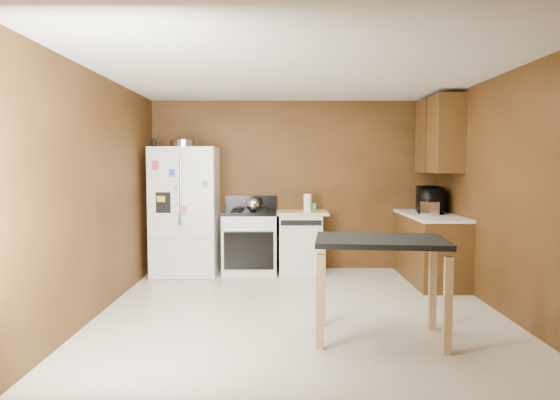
{
  "coord_description": "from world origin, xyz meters",
  "views": [
    {
      "loc": [
        -0.22,
        -5.17,
        1.55
      ],
      "look_at": [
        -0.21,
        0.85,
        1.13
      ],
      "focal_mm": 32.0,
      "sensor_mm": 36.0,
      "label": 1
    }
  ],
  "objects_px": {
    "pen_cup": "(154,143)",
    "refrigerator": "(186,211)",
    "green_canister": "(313,207)",
    "microwave": "(429,201)",
    "roasting_pan": "(184,144)",
    "kettle": "(253,205)",
    "island": "(380,255)",
    "paper_towel": "(307,203)",
    "dishwasher": "(300,241)",
    "gas_range": "(250,241)",
    "toaster": "(429,208)"
  },
  "relations": [
    {
      "from": "roasting_pan",
      "to": "dishwasher",
      "type": "bearing_deg",
      "value": 4.42
    },
    {
      "from": "kettle",
      "to": "dishwasher",
      "type": "relative_size",
      "value": 0.21
    },
    {
      "from": "kettle",
      "to": "microwave",
      "type": "bearing_deg",
      "value": -3.7
    },
    {
      "from": "microwave",
      "to": "island",
      "type": "xyz_separation_m",
      "value": [
        -1.17,
        -2.45,
        -0.3
      ]
    },
    {
      "from": "gas_range",
      "to": "island",
      "type": "distance_m",
      "value": 3.04
    },
    {
      "from": "microwave",
      "to": "green_canister",
      "type": "bearing_deg",
      "value": 89.44
    },
    {
      "from": "roasting_pan",
      "to": "toaster",
      "type": "bearing_deg",
      "value": -8.74
    },
    {
      "from": "pen_cup",
      "to": "refrigerator",
      "type": "height_order",
      "value": "pen_cup"
    },
    {
      "from": "kettle",
      "to": "microwave",
      "type": "xyz_separation_m",
      "value": [
        2.43,
        -0.16,
        0.07
      ]
    },
    {
      "from": "kettle",
      "to": "paper_towel",
      "type": "xyz_separation_m",
      "value": [
        0.77,
        0.05,
        0.02
      ]
    },
    {
      "from": "green_canister",
      "to": "refrigerator",
      "type": "height_order",
      "value": "refrigerator"
    },
    {
      "from": "pen_cup",
      "to": "paper_towel",
      "type": "bearing_deg",
      "value": 2.78
    },
    {
      "from": "gas_range",
      "to": "island",
      "type": "bearing_deg",
      "value": -64.31
    },
    {
      "from": "pen_cup",
      "to": "kettle",
      "type": "xyz_separation_m",
      "value": [
        1.36,
        0.05,
        -0.86
      ]
    },
    {
      "from": "roasting_pan",
      "to": "refrigerator",
      "type": "height_order",
      "value": "roasting_pan"
    },
    {
      "from": "paper_towel",
      "to": "microwave",
      "type": "xyz_separation_m",
      "value": [
        1.66,
        -0.21,
        0.05
      ]
    },
    {
      "from": "dishwasher",
      "to": "toaster",
      "type": "bearing_deg",
      "value": -20.84
    },
    {
      "from": "paper_towel",
      "to": "green_canister",
      "type": "xyz_separation_m",
      "value": [
        0.09,
        0.12,
        -0.07
      ]
    },
    {
      "from": "green_canister",
      "to": "microwave",
      "type": "height_order",
      "value": "microwave"
    },
    {
      "from": "microwave",
      "to": "refrigerator",
      "type": "relative_size",
      "value": 0.33
    },
    {
      "from": "green_canister",
      "to": "toaster",
      "type": "xyz_separation_m",
      "value": [
        1.48,
        -0.66,
        0.04
      ]
    },
    {
      "from": "kettle",
      "to": "green_canister",
      "type": "xyz_separation_m",
      "value": [
        0.86,
        0.17,
        -0.05
      ]
    },
    {
      "from": "paper_towel",
      "to": "dishwasher",
      "type": "xyz_separation_m",
      "value": [
        -0.1,
        0.09,
        -0.56
      ]
    },
    {
      "from": "gas_range",
      "to": "dishwasher",
      "type": "xyz_separation_m",
      "value": [
        0.72,
        0.02,
        -0.01
      ]
    },
    {
      "from": "gas_range",
      "to": "microwave",
      "type": "bearing_deg",
      "value": -6.38
    },
    {
      "from": "green_canister",
      "to": "dishwasher",
      "type": "distance_m",
      "value": 0.53
    },
    {
      "from": "roasting_pan",
      "to": "toaster",
      "type": "height_order",
      "value": "roasting_pan"
    },
    {
      "from": "gas_range",
      "to": "island",
      "type": "height_order",
      "value": "gas_range"
    },
    {
      "from": "green_canister",
      "to": "island",
      "type": "distance_m",
      "value": 2.82
    },
    {
      "from": "roasting_pan",
      "to": "dishwasher",
      "type": "xyz_separation_m",
      "value": [
        1.63,
        0.13,
        -1.4
      ]
    },
    {
      "from": "green_canister",
      "to": "toaster",
      "type": "bearing_deg",
      "value": -24.17
    },
    {
      "from": "refrigerator",
      "to": "island",
      "type": "height_order",
      "value": "refrigerator"
    },
    {
      "from": "island",
      "to": "green_canister",
      "type": "bearing_deg",
      "value": 98.34
    },
    {
      "from": "paper_towel",
      "to": "refrigerator",
      "type": "xyz_separation_m",
      "value": [
        -1.73,
        0.01,
        -0.12
      ]
    },
    {
      "from": "green_canister",
      "to": "island",
      "type": "height_order",
      "value": "green_canister"
    },
    {
      "from": "gas_range",
      "to": "green_canister",
      "type": "bearing_deg",
      "value": 3.46
    },
    {
      "from": "green_canister",
      "to": "island",
      "type": "bearing_deg",
      "value": -81.66
    },
    {
      "from": "green_canister",
      "to": "refrigerator",
      "type": "relative_size",
      "value": 0.06
    },
    {
      "from": "kettle",
      "to": "paper_towel",
      "type": "distance_m",
      "value": 0.77
    },
    {
      "from": "paper_towel",
      "to": "refrigerator",
      "type": "bearing_deg",
      "value": 179.82
    },
    {
      "from": "microwave",
      "to": "roasting_pan",
      "type": "bearing_deg",
      "value": 98.38
    },
    {
      "from": "roasting_pan",
      "to": "pen_cup",
      "type": "xyz_separation_m",
      "value": [
        -0.41,
        -0.07,
        0.01
      ]
    },
    {
      "from": "roasting_pan",
      "to": "green_canister",
      "type": "distance_m",
      "value": 2.03
    },
    {
      "from": "refrigerator",
      "to": "gas_range",
      "type": "distance_m",
      "value": 1.01
    },
    {
      "from": "roasting_pan",
      "to": "kettle",
      "type": "relative_size",
      "value": 2.08
    },
    {
      "from": "pen_cup",
      "to": "island",
      "type": "xyz_separation_m",
      "value": [
        2.63,
        -2.56,
        -1.1
      ]
    },
    {
      "from": "pen_cup",
      "to": "microwave",
      "type": "relative_size",
      "value": 0.2
    },
    {
      "from": "refrigerator",
      "to": "gas_range",
      "type": "xyz_separation_m",
      "value": [
        0.91,
        0.06,
        -0.44
      ]
    },
    {
      "from": "microwave",
      "to": "refrigerator",
      "type": "xyz_separation_m",
      "value": [
        -3.39,
        0.22,
        -0.16
      ]
    },
    {
      "from": "pen_cup",
      "to": "refrigerator",
      "type": "xyz_separation_m",
      "value": [
        0.4,
        0.11,
        -0.96
      ]
    }
  ]
}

